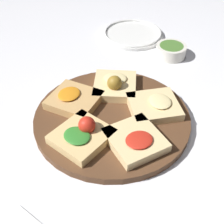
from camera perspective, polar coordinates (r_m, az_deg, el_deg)
ground_plane at (r=0.69m, az=0.00°, el=-1.61°), size 3.00×3.00×0.00m
serving_board at (r=0.68m, az=0.00°, el=-1.11°), size 0.34×0.34×0.02m
focaccia_slice_0 at (r=0.74m, az=0.53°, el=4.99°), size 0.14×0.14×0.05m
focaccia_slice_1 at (r=0.70m, az=-6.96°, el=2.29°), size 0.14×0.13×0.03m
focaccia_slice_2 at (r=0.62m, az=-5.43°, el=-4.13°), size 0.12×0.12×0.05m
focaccia_slice_3 at (r=0.61m, az=4.30°, el=-5.13°), size 0.12×0.12×0.03m
focaccia_slice_4 at (r=0.69m, az=7.75°, el=1.10°), size 0.14×0.14×0.03m
plate_left at (r=1.00m, az=3.79°, el=14.07°), size 0.19×0.19×0.02m
dipping_bowl at (r=0.91m, az=10.73°, el=11.02°), size 0.08×0.08×0.03m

